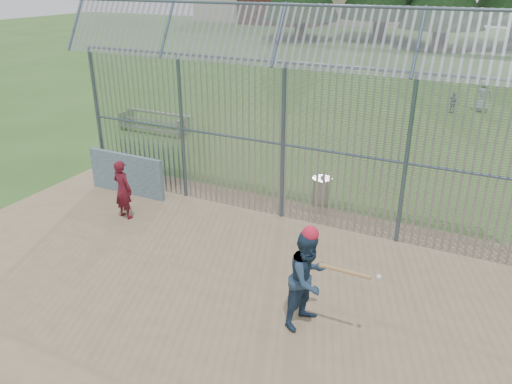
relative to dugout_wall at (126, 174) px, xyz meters
The scene contains 11 objects.
ground 5.47m from the dugout_wall, 32.23° to the right, with size 120.00×120.00×0.00m, color #2D511E.
dirt_infield 5.75m from the dugout_wall, 36.47° to the right, with size 14.00×10.00×0.02m, color #756047.
dugout_wall is the anchor object (origin of this frame).
batter 7.48m from the dugout_wall, 25.22° to the right, with size 0.89×0.70×1.84m, color navy.
onlooker 1.59m from the dugout_wall, 52.85° to the right, with size 0.57×0.38×1.57m, color maroon.
bg_kid_standing 17.05m from the dugout_wall, 60.07° to the left, with size 0.75×0.49×1.53m, color gray.
bg_kid_seated 15.57m from the dugout_wall, 61.86° to the left, with size 0.59×0.24×1.00m, color slate.
batting_gear 7.68m from the dugout_wall, 25.01° to the right, with size 1.43×0.34×0.65m.
trash_can 5.59m from the dugout_wall, 19.82° to the left, with size 0.56×0.56×0.82m.
bleacher 6.24m from the dugout_wall, 120.02° to the left, with size 3.00×0.95×0.72m.
backstop_fence 6.66m from the dugout_wall, ahead, with size 20.09×0.81×5.30m.
Camera 1 is at (4.65, -7.36, 5.88)m, focal length 35.00 mm.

